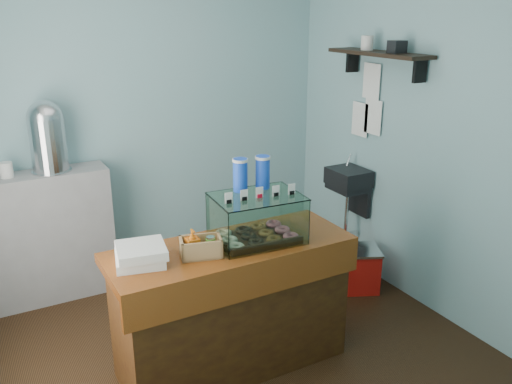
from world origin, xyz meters
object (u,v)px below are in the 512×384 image
display_case (256,213)px  red_cooler (353,269)px  counter (232,306)px  coffee_urn (47,135)px

display_case → red_cooler: size_ratio=1.14×
counter → display_case: display_case is taller
display_case → coffee_urn: size_ratio=1.04×
display_case → coffee_urn: 1.88m
display_case → coffee_urn: coffee_urn is taller
coffee_urn → display_case: bearing=-56.8°
counter → red_cooler: size_ratio=3.05×
counter → coffee_urn: 2.01m
counter → display_case: 0.65m
coffee_urn → red_cooler: (2.22, -1.13, -1.21)m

